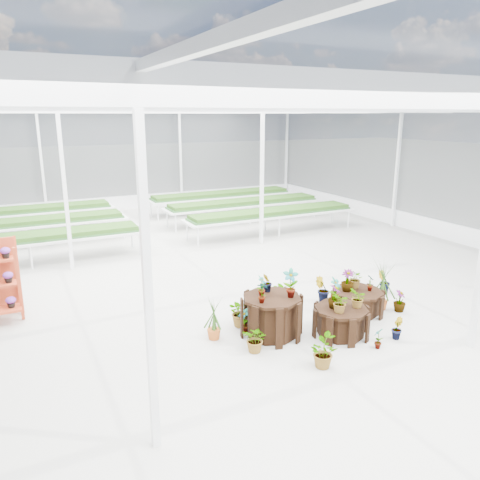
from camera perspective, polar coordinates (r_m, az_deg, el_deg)
name	(u,v)px	position (r m, az deg, el deg)	size (l,w,h in m)	color
ground_plane	(232,300)	(10.93, -1.02, -7.31)	(24.00, 24.00, 0.00)	gray
greenhouse_shell	(231,204)	(10.29, -1.08, 4.37)	(18.00, 24.00, 4.50)	white
steel_frame	(231,204)	(10.29, -1.08, 4.37)	(18.00, 24.00, 4.50)	silver
nursery_benches	(146,221)	(17.30, -11.37, 2.28)	(16.00, 7.00, 0.84)	silver
plinth_tall	(272,316)	(9.15, 3.88, -9.23)	(1.17, 1.17, 0.80)	black
plinth_mid	(341,322)	(9.38, 12.19, -9.70)	(1.07, 1.07, 0.56)	black
plinth_low	(357,302)	(10.48, 14.11, -7.30)	(1.11, 1.11, 0.50)	black
nursery_plants	(309,303)	(9.63, 8.46, -7.56)	(4.99, 3.19, 1.36)	#224314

